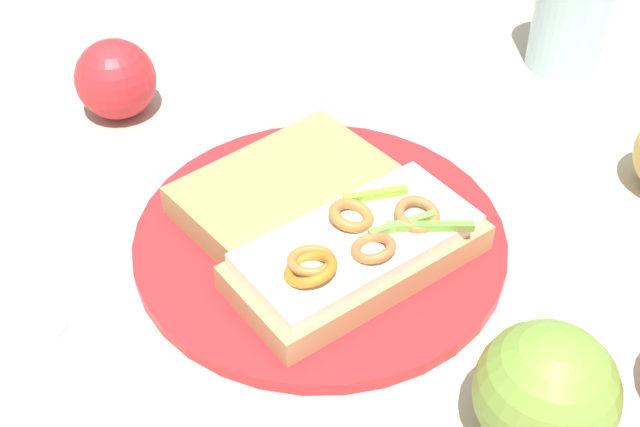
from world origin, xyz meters
name	(u,v)px	position (x,y,z in m)	size (l,w,h in m)	color
ground_plane	(320,245)	(0.00, 0.00, 0.00)	(2.00, 2.00, 0.00)	#BBAC9B
plate	(320,239)	(0.00, 0.00, 0.01)	(0.27, 0.27, 0.01)	red
sandwich	(358,251)	(-0.03, 0.03, 0.03)	(0.19, 0.18, 0.05)	tan
bread_slice_side	(285,191)	(0.03, -0.03, 0.02)	(0.15, 0.10, 0.02)	tan
apple_3	(116,79)	(0.19, -0.15, 0.03)	(0.07, 0.07, 0.07)	red
apple_4	(546,393)	(-0.14, 0.15, 0.04)	(0.08, 0.08, 0.08)	#779F3B
drinking_glass	(573,6)	(-0.21, -0.27, 0.06)	(0.07, 0.07, 0.12)	silver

